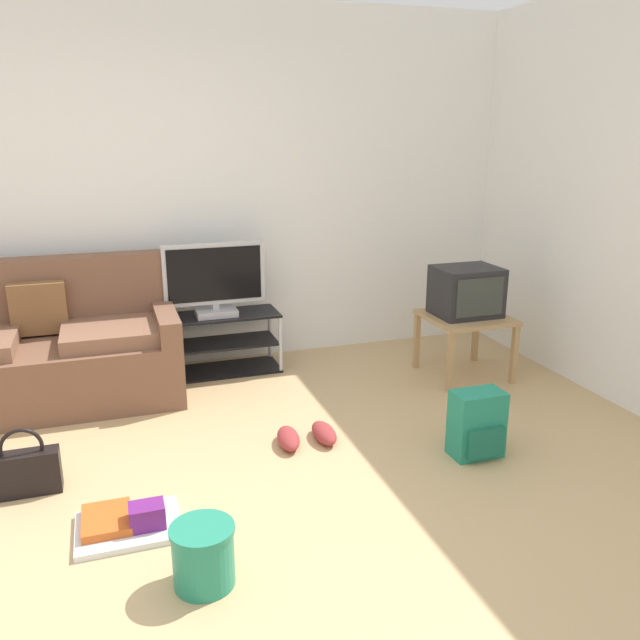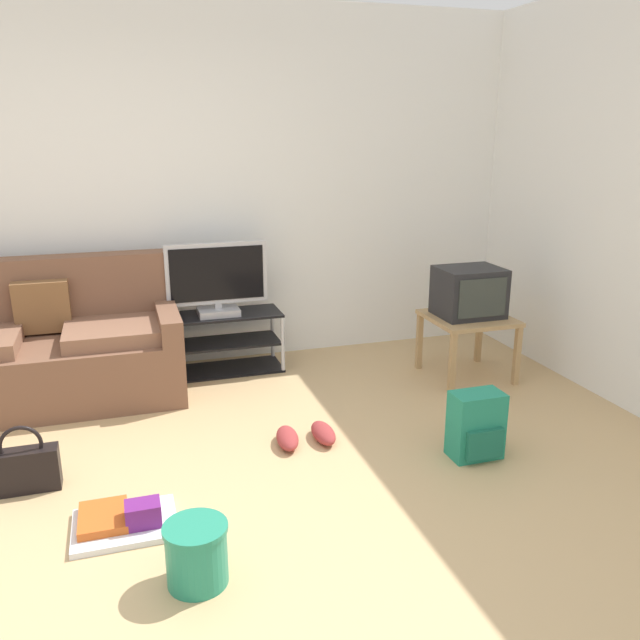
# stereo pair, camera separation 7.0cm
# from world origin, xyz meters

# --- Properties ---
(ground_plane) EXTENTS (9.00, 9.80, 0.02)m
(ground_plane) POSITION_xyz_m (0.00, 0.00, -0.01)
(ground_plane) COLOR tan
(wall_back) EXTENTS (9.00, 0.10, 2.70)m
(wall_back) POSITION_xyz_m (0.00, 2.45, 1.35)
(wall_back) COLOR white
(wall_back) RESTS_ON ground_plane
(wall_right) EXTENTS (0.10, 3.60, 2.70)m
(wall_right) POSITION_xyz_m (3.05, 0.84, 1.35)
(wall_right) COLOR white
(wall_right) RESTS_ON ground_plane
(couch) EXTENTS (1.77, 0.82, 0.94)m
(couch) POSITION_xyz_m (-0.64, 1.94, 0.35)
(couch) COLOR brown
(couch) RESTS_ON ground_plane
(tv_stand) EXTENTS (0.94, 0.37, 0.45)m
(tv_stand) POSITION_xyz_m (0.56, 2.11, 0.23)
(tv_stand) COLOR black
(tv_stand) RESTS_ON ground_plane
(flat_tv) EXTENTS (0.74, 0.22, 0.54)m
(flat_tv) POSITION_xyz_m (0.56, 2.09, 0.72)
(flat_tv) COLOR #B2B2B7
(flat_tv) RESTS_ON tv_stand
(side_table) EXTENTS (0.58, 0.58, 0.47)m
(side_table) POSITION_xyz_m (2.30, 1.45, 0.40)
(side_table) COLOR tan
(side_table) RESTS_ON ground_plane
(crt_tv) EXTENTS (0.45, 0.38, 0.36)m
(crt_tv) POSITION_xyz_m (2.30, 1.47, 0.65)
(crt_tv) COLOR #232326
(crt_tv) RESTS_ON side_table
(backpack) EXTENTS (0.29, 0.25, 0.38)m
(backpack) POSITION_xyz_m (1.72, 0.33, 0.19)
(backpack) COLOR #238466
(backpack) RESTS_ON ground_plane
(handbag) EXTENTS (0.34, 0.11, 0.36)m
(handbag) POSITION_xyz_m (-0.67, 0.70, 0.13)
(handbag) COLOR black
(handbag) RESTS_ON ground_plane
(cleaning_bucket) EXTENTS (0.26, 0.26, 0.26)m
(cleaning_bucket) POSITION_xyz_m (0.08, -0.28, 0.14)
(cleaning_bucket) COLOR #238466
(cleaning_bucket) RESTS_ON ground_plane
(sneakers_pair) EXTENTS (0.37, 0.30, 0.09)m
(sneakers_pair) POSITION_xyz_m (0.85, 0.78, 0.04)
(sneakers_pair) COLOR #993333
(sneakers_pair) RESTS_ON ground_plane
(floor_tray) EXTENTS (0.47, 0.36, 0.14)m
(floor_tray) POSITION_xyz_m (-0.20, 0.20, 0.04)
(floor_tray) COLOR silver
(floor_tray) RESTS_ON ground_plane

